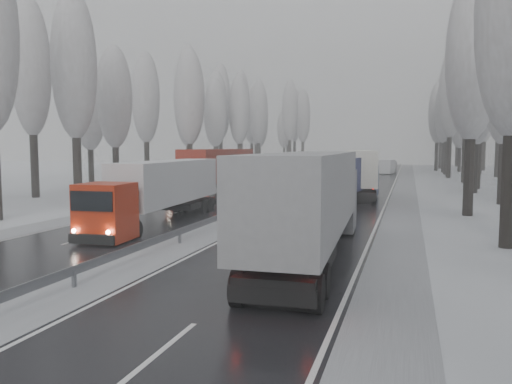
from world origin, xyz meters
The scene contains 51 objects.
carriageway_right centered at (5.25, 30.00, 0.01)m, with size 7.50×200.00×0.03m, color black.
carriageway_left centered at (-5.25, 30.00, 0.01)m, with size 7.50×200.00×0.03m, color black.
median_slush centered at (0.00, 30.00, 0.02)m, with size 3.00×200.00×0.04m, color #A4A7AC.
shoulder_right centered at (10.20, 30.00, 0.02)m, with size 2.40×200.00×0.04m, color #A4A7AC.
shoulder_left centered at (-10.20, 30.00, 0.02)m, with size 2.40×200.00×0.04m, color #A4A7AC.
median_guardrail centered at (0.00, 29.99, 0.60)m, with size 0.12×200.00×0.76m.
tree_18 centered at (14.51, 27.03, 10.70)m, with size 3.60×3.60×16.58m.
tree_20 centered at (17.90, 35.17, 10.14)m, with size 3.60×3.60×15.71m.
tree_22 centered at (17.02, 45.60, 10.24)m, with size 3.60×3.60×15.86m.
tree_24 centered at (17.90, 51.02, 13.19)m, with size 3.60×3.60×20.49m.
tree_26 centered at (17.56, 61.27, 12.10)m, with size 3.60×3.60×18.78m.
tree_28 centered at (16.34, 71.95, 12.64)m, with size 3.60×3.60×19.62m.
tree_29 centered at (23.71, 75.95, 11.67)m, with size 3.60×3.60×18.11m.
tree_30 centered at (16.56, 81.70, 11.52)m, with size 3.60×3.60×17.86m.
tree_31 centered at (22.48, 85.70, 11.97)m, with size 3.60×3.60×18.58m.
tree_32 centered at (16.63, 89.21, 11.18)m, with size 3.60×3.60×17.33m.
tree_33 centered at (19.77, 93.21, 9.26)m, with size 3.60×3.60×14.33m.
tree_34 centered at (15.73, 96.32, 11.37)m, with size 3.60×3.60×17.63m.
tree_35 centered at (24.94, 100.32, 11.77)m, with size 3.60×3.60×18.25m.
tree_36 centered at (17.04, 106.16, 13.02)m, with size 3.60×3.60×20.23m.
tree_37 centered at (24.02, 110.16, 10.56)m, with size 3.60×3.60×16.37m.
tree_38 centered at (18.73, 116.73, 11.59)m, with size 3.60×3.60×17.97m.
tree_39 centered at (21.55, 120.73, 10.45)m, with size 3.60×3.60×16.19m.
tree_58 centered at (-15.13, 24.57, 11.10)m, with size 3.60×3.60×17.21m.
tree_59 centered at (-22.80, 28.57, 11.87)m, with size 3.60×3.60×18.41m.
tree_60 centered at (-17.75, 34.20, 9.59)m, with size 3.60×3.60×14.84m.
tree_61 centered at (-23.52, 38.20, 9.02)m, with size 3.60×3.60×13.95m.
tree_62 centered at (-13.94, 43.73, 10.36)m, with size 3.60×3.60×16.04m.
tree_63 centered at (-21.85, 47.73, 10.89)m, with size 3.60×3.60×16.88m.
tree_64 centered at (-18.26, 52.71, 9.96)m, with size 3.60×3.60×15.42m.
tree_65 centered at (-20.05, 56.71, 12.55)m, with size 3.60×3.60×19.48m.
tree_66 centered at (-18.16, 62.35, 9.84)m, with size 3.60×3.60×15.23m.
tree_67 centered at (-19.54, 66.35, 11.03)m, with size 3.60×3.60×17.09m.
tree_68 centered at (-16.58, 69.11, 10.75)m, with size 3.60×3.60×16.65m.
tree_69 centered at (-21.42, 73.11, 12.46)m, with size 3.60×3.60×19.35m.
tree_70 centered at (-16.33, 79.19, 11.03)m, with size 3.60×3.60×17.09m.
tree_71 centered at (-21.09, 83.19, 12.63)m, with size 3.60×3.60×19.61m.
tree_72 centered at (-18.93, 88.54, 9.76)m, with size 3.60×3.60×15.11m.
tree_73 centered at (-21.82, 92.54, 11.11)m, with size 3.60×3.60×17.22m.
tree_74 centered at (-15.07, 99.33, 12.67)m, with size 3.60×3.60×19.68m.
tree_75 centered at (-24.20, 103.33, 11.99)m, with size 3.60×3.60×18.60m.
tree_76 centered at (-14.05, 108.72, 11.95)m, with size 3.60×3.60×18.55m.
tree_77 centered at (-19.66, 112.72, 9.26)m, with size 3.60×3.60×14.32m.
tree_78 centered at (-17.56, 115.31, 12.59)m, with size 3.60×3.60×19.55m.
tree_79 centered at (-20.33, 119.31, 11.01)m, with size 3.60×3.60×17.07m.
truck_grey_tarp centered at (6.75, 10.80, 2.61)m, with size 3.46×17.53×4.47m.
truck_blue_box centered at (5.82, 31.30, 2.25)m, with size 3.98×15.17×3.86m.
truck_cream_box centered at (6.08, 38.55, 2.56)m, with size 4.42×17.26×4.39m.
box_truck_distant centered at (6.98, 80.99, 1.26)m, with size 2.91×6.86×2.48m.
truck_red_white centered at (-4.01, 17.88, 2.24)m, with size 3.34×15.04×3.83m.
truck_red_red centered at (-7.28, 35.00, 2.63)m, with size 3.16×17.61×4.50m.
Camera 1 is at (10.59, -9.78, 4.70)m, focal length 35.00 mm.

